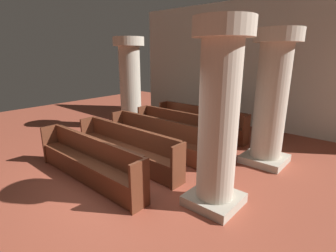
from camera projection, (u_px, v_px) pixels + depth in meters
ground_plane at (121, 183)px, 5.45m from camera, size 19.20×19.20×0.00m
back_wall at (249, 65)px, 9.24m from camera, size 10.00×0.16×4.50m
pew_row_0 at (200, 120)px, 8.54m from camera, size 3.33×0.47×0.93m
pew_row_1 at (181, 127)px, 7.76m from camera, size 3.33×0.46×0.93m
pew_row_2 at (157, 135)px, 6.98m from camera, size 3.33×0.47×0.93m
pew_row_3 at (127, 146)px, 6.20m from camera, size 3.33×0.46×0.93m
pew_row_4 at (88, 159)px, 5.43m from camera, size 3.33×0.46×0.93m
pillar_aisle_side at (271, 97)px, 6.02m from camera, size 1.08×1.08×3.21m
pillar_far_side at (130, 82)px, 9.12m from camera, size 1.08×1.08×3.21m
pillar_aisle_rear at (219, 116)px, 4.23m from camera, size 0.97×0.97×3.21m
lectern at (221, 117)px, 9.16m from camera, size 0.48×0.45×1.08m
hymn_book at (211, 116)px, 7.19m from camera, size 0.13×0.21×0.03m
kneeler_box_navy at (226, 158)px, 6.42m from camera, size 0.33×0.25×0.27m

